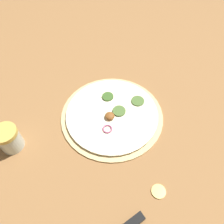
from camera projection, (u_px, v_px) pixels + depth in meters
name	position (u px, v px, depth m)	size (l,w,h in m)	color
ground_plane	(112.00, 116.00, 0.68)	(3.00, 3.00, 0.00)	olive
pizza	(112.00, 114.00, 0.68)	(0.32, 0.32, 0.03)	#D6B77A
spice_jar	(9.00, 139.00, 0.59)	(0.07, 0.07, 0.07)	silver
loose_cap	(159.00, 191.00, 0.54)	(0.04, 0.04, 0.01)	gold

